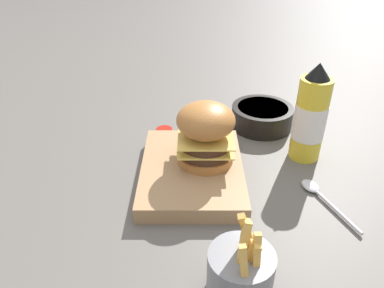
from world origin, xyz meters
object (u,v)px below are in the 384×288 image
object	(u,v)px
fries_basket	(241,272)
side_bowl	(262,116)
spoon	(317,192)
serving_board	(192,171)
ketchup_bottle	(310,117)
burger	(206,134)

from	to	relation	value
fries_basket	side_bowl	size ratio (longest dim) A/B	0.85
spoon	fries_basket	bearing A→B (deg)	119.58
serving_board	ketchup_bottle	xyz separation A→B (m)	(0.08, -0.26, 0.09)
burger	side_bowl	distance (m)	0.28
serving_board	ketchup_bottle	size ratio (longest dim) A/B	1.27
ketchup_bottle	fries_basket	world-z (taller)	ketchup_bottle
burger	ketchup_bottle	bearing A→B (deg)	-72.73
serving_board	spoon	world-z (taller)	serving_board
fries_basket	ketchup_bottle	bearing A→B (deg)	-27.26
spoon	side_bowl	bearing A→B (deg)	-8.12
side_bowl	spoon	bearing A→B (deg)	-166.50
burger	spoon	world-z (taller)	burger
burger	side_bowl	bearing A→B (deg)	-35.86
serving_board	side_bowl	world-z (taller)	side_bowl
side_bowl	fries_basket	bearing A→B (deg)	167.54
side_bowl	spoon	distance (m)	0.29
burger	side_bowl	xyz separation A→B (m)	(0.22, -0.16, -0.07)
serving_board	fries_basket	distance (m)	0.29
spoon	ketchup_bottle	bearing A→B (deg)	-24.88
fries_basket	side_bowl	xyz separation A→B (m)	(0.51, -0.11, -0.01)
spoon	serving_board	bearing A→B (deg)	55.39
serving_board	burger	distance (m)	0.09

